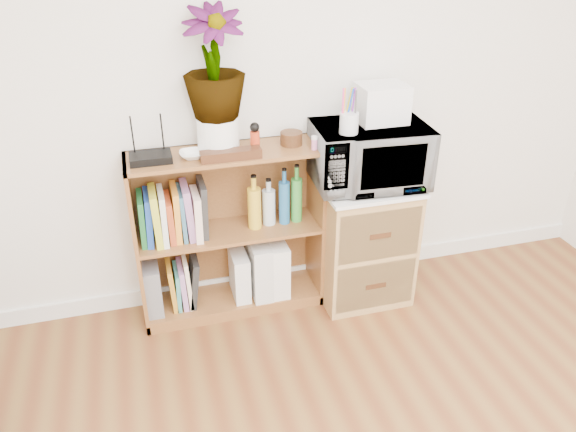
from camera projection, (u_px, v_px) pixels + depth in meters
name	position (u px, v px, depth m)	size (l,w,h in m)	color
skirting_board	(285.00, 274.00, 3.45)	(4.00, 0.02, 0.10)	white
bookshelf	(230.00, 234.00, 3.04)	(1.00, 0.30, 0.95)	brown
wicker_unit	(362.00, 241.00, 3.21)	(0.50, 0.45, 0.70)	#9E7542
microwave	(369.00, 155.00, 2.95)	(0.59, 0.40, 0.33)	white
pen_cup	(349.00, 123.00, 2.75)	(0.09, 0.09, 0.10)	silver
small_appliance	(381.00, 103.00, 2.89)	(0.25, 0.21, 0.20)	white
router	(151.00, 158.00, 2.70)	(0.20, 0.14, 0.04)	black
white_bowl	(193.00, 155.00, 2.74)	(0.13, 0.13, 0.03)	white
plant_pot	(218.00, 134.00, 2.78)	(0.21, 0.21, 0.18)	white
potted_plant	(214.00, 63.00, 2.61)	(0.29, 0.29, 0.53)	#2E6F2C
trinket_box	(231.00, 155.00, 2.72)	(0.30, 0.07, 0.05)	#3C1B10
kokeshi_doll	(255.00, 142.00, 2.79)	(0.05, 0.05, 0.11)	#B43216
wooden_bowl	(291.00, 138.00, 2.89)	(0.11, 0.11, 0.07)	#3B2310
paint_jars	(321.00, 143.00, 2.84)	(0.11, 0.04, 0.06)	#CE727E
file_box	(153.00, 286.00, 3.06)	(0.09, 0.23, 0.29)	slate
magazine_holder_left	(240.00, 274.00, 3.17)	(0.09, 0.22, 0.28)	silver
magazine_holder_mid	(259.00, 267.00, 3.18)	(0.11, 0.27, 0.33)	silver
magazine_holder_right	(276.00, 265.00, 3.21)	(0.10, 0.26, 0.32)	white
cookbooks	(173.00, 214.00, 2.89)	(0.35, 0.20, 0.30)	#1B672E
liquor_bottles	(274.00, 199.00, 3.02)	(0.31, 0.07, 0.32)	gold
lower_books	(183.00, 283.00, 3.11)	(0.17, 0.19, 0.30)	#BA8020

